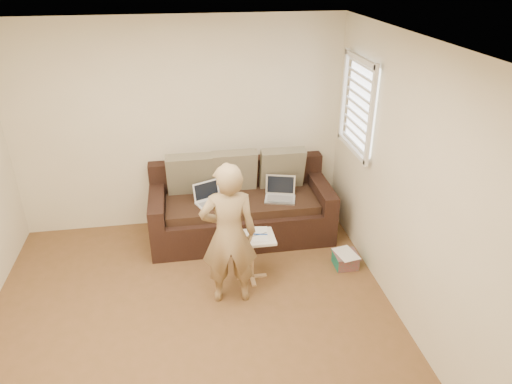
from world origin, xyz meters
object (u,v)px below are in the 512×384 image
laptop_silver (280,200)px  laptop_white (212,204)px  person (229,235)px  drinking_glass (238,228)px  sofa (241,205)px  striped_box (345,260)px  side_table (252,257)px

laptop_silver → laptop_white: size_ratio=1.07×
person → drinking_glass: size_ratio=12.68×
sofa → laptop_silver: bearing=-15.3°
drinking_glass → striped_box: bearing=-3.1°
sofa → laptop_silver: (0.46, -0.13, 0.10)m
person → side_table: bearing=-130.4°
side_table → laptop_silver: bearing=58.8°
sofa → striped_box: (1.07, -0.86, -0.34)m
laptop_white → striped_box: bearing=-51.6°
sofa → drinking_glass: 0.83m
laptop_white → drinking_glass: drinking_glass is taller
person → drinking_glass: person is taller
laptop_white → laptop_silver: bearing=-25.5°
laptop_silver → person: person is taller
person → striped_box: (1.35, 0.33, -0.68)m
sofa → striped_box: bearing=-38.8°
laptop_white → side_table: size_ratio=0.64×
side_table → striped_box: (1.08, 0.04, -0.18)m
sofa → person: bearing=-103.1°
sofa → person: (-0.28, -1.19, 0.34)m
person → striped_box: 1.55m
person → side_table: 0.64m
person → drinking_glass: (0.13, 0.40, -0.17)m
laptop_white → person: person is taller
sofa → laptop_white: sofa is taller
laptop_silver → laptop_white: laptop_white is taller
laptop_silver → striped_box: size_ratio=1.36×
laptop_white → person: 1.12m
laptop_silver → drinking_glass: (-0.60, -0.67, 0.07)m
laptop_white → person: (0.09, -1.09, 0.24)m
side_table → drinking_glass: bearing=142.0°
sofa → laptop_white: size_ratio=6.50×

